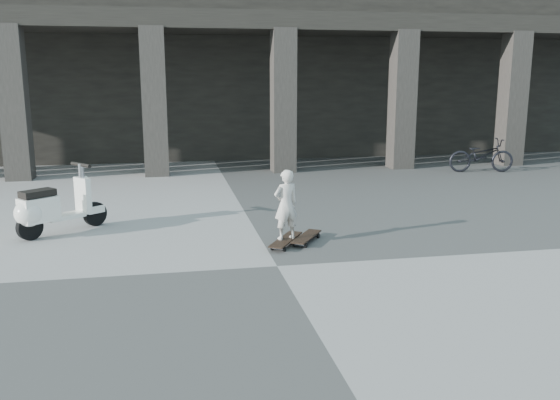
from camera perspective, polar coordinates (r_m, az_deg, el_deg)
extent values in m
plane|color=#454543|center=(8.70, -0.28, -6.38)|extent=(90.00, 90.00, 0.00)
cube|color=black|center=(22.17, -7.19, 12.55)|extent=(28.00, 6.00, 6.00)
cube|color=black|center=(17.84, -6.28, 16.60)|extent=(28.00, 2.80, 0.50)
cube|color=#2D2A25|center=(17.06, -24.21, 8.45)|extent=(0.65, 0.65, 4.00)
cube|color=#2D2A25|center=(16.63, -12.00, 9.16)|extent=(0.65, 0.65, 4.00)
cube|color=#2D2A25|center=(16.96, 0.31, 9.47)|extent=(0.65, 0.65, 4.00)
cube|color=#2D2A25|center=(18.00, 11.69, 9.37)|extent=(0.65, 0.65, 4.00)
cube|color=#2D2A25|center=(19.64, 21.48, 8.99)|extent=(0.65, 0.65, 4.00)
cube|color=black|center=(9.73, 0.56, -3.82)|extent=(0.73, 1.00, 0.02)
cube|color=#B2B2B7|center=(10.07, 1.24, -3.54)|extent=(0.21, 0.16, 0.03)
cube|color=#B2B2B7|center=(9.42, -0.17, -4.63)|extent=(0.21, 0.16, 0.03)
cylinder|color=black|center=(10.10, 0.67, -3.54)|extent=(0.07, 0.08, 0.08)
cylinder|color=black|center=(10.04, 1.82, -3.65)|extent=(0.07, 0.08, 0.08)
cylinder|color=black|center=(9.46, -0.78, -4.63)|extent=(0.07, 0.08, 0.08)
cylinder|color=black|center=(9.39, 0.44, -4.75)|extent=(0.07, 0.08, 0.08)
cube|color=black|center=(9.90, 2.57, -3.53)|extent=(0.68, 0.89, 0.02)
cube|color=#B2B2B7|center=(10.20, 3.16, -3.33)|extent=(0.20, 0.16, 0.03)
cube|color=#B2B2B7|center=(9.62, 1.93, -4.26)|extent=(0.20, 0.16, 0.03)
cylinder|color=black|center=(10.23, 2.61, -3.33)|extent=(0.07, 0.09, 0.08)
cylinder|color=black|center=(10.17, 3.70, -3.44)|extent=(0.07, 0.09, 0.08)
cylinder|color=black|center=(9.66, 1.36, -4.26)|extent=(0.07, 0.09, 0.08)
cylinder|color=black|center=(9.59, 2.51, -4.38)|extent=(0.07, 0.09, 0.08)
imported|color=beige|center=(9.59, 0.57, -0.45)|extent=(0.48, 0.38, 1.15)
cylinder|color=black|center=(11.45, -17.38, -1.28)|extent=(0.41, 0.37, 0.44)
cylinder|color=black|center=(10.84, -22.95, -2.43)|extent=(0.41, 0.37, 0.44)
cube|color=white|center=(11.13, -19.96, -1.48)|extent=(0.70, 0.65, 0.08)
cube|color=white|center=(10.86, -22.19, -0.83)|extent=(0.70, 0.66, 0.42)
sphere|color=white|center=(10.78, -23.06, -1.17)|extent=(0.47, 0.47, 0.47)
cube|color=black|center=(10.81, -22.31, 0.60)|extent=(0.61, 0.58, 0.11)
cube|color=white|center=(11.26, -18.44, 0.45)|extent=(0.33, 0.36, 0.64)
cube|color=white|center=(11.43, -17.40, -0.85)|extent=(0.36, 0.33, 0.13)
cylinder|color=#B2B2B7|center=(11.19, -18.58, 2.50)|extent=(0.14, 0.14, 0.33)
cylinder|color=black|center=(11.16, -18.62, 3.23)|extent=(0.40, 0.47, 0.07)
sphere|color=white|center=(11.24, -18.24, 1.88)|extent=(0.13, 0.13, 0.13)
imported|color=black|center=(17.92, 18.81, 4.09)|extent=(1.92, 0.95, 0.96)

